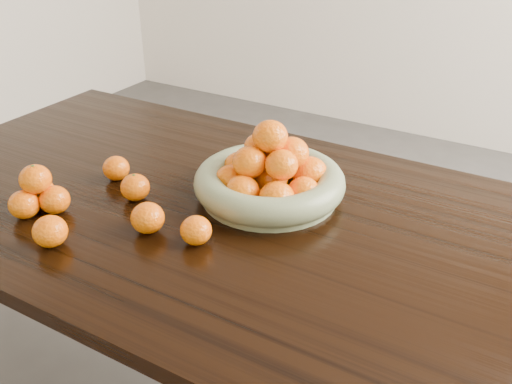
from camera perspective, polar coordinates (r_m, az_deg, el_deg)
The scene contains 8 objects.
dining_table at distance 1.44m, azimuth -1.26°, elevation -5.11°, with size 2.00×1.00×0.75m.
fruit_bowl at distance 1.44m, azimuth 1.42°, elevation 1.41°, with size 0.38×0.38×0.21m.
orange_pyramid at distance 1.48m, azimuth -20.93°, elevation -0.12°, with size 0.14×0.14×0.12m.
loose_orange_0 at distance 1.47m, azimuth -11.99°, elevation 0.46°, with size 0.07×0.07×0.07m, color orange.
loose_orange_1 at distance 1.34m, azimuth -19.90°, elevation -3.72°, with size 0.08×0.08×0.07m, color orange.
loose_orange_2 at distance 1.27m, azimuth -6.01°, elevation -3.83°, with size 0.07×0.07×0.07m, color orange.
loose_orange_3 at distance 1.58m, azimuth -13.81°, elevation 2.32°, with size 0.07×0.07×0.07m, color orange.
loose_orange_4 at distance 1.33m, azimuth -10.78°, elevation -2.56°, with size 0.08×0.08×0.07m, color orange.
Camera 1 is at (0.63, -1.02, 1.46)m, focal length 40.00 mm.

